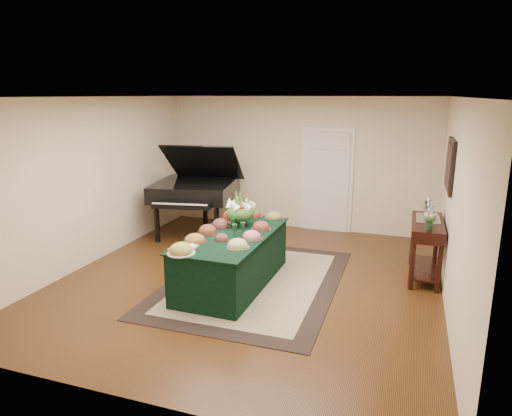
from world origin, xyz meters
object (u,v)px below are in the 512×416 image
(buffet_table, at_px, (233,259))
(mahogany_sideboard, at_px, (427,234))
(floral_centerpiece, at_px, (240,209))
(grand_piano, at_px, (196,189))

(buffet_table, distance_m, mahogany_sideboard, 2.93)
(floral_centerpiece, height_order, mahogany_sideboard, floral_centerpiece)
(buffet_table, bearing_deg, mahogany_sideboard, 23.73)
(floral_centerpiece, relative_size, grand_piano, 0.23)
(grand_piano, xyz_separation_m, mahogany_sideboard, (4.30, -0.95, -0.23))
(buffet_table, height_order, mahogany_sideboard, mahogany_sideboard)
(buffet_table, height_order, grand_piano, grand_piano)
(buffet_table, relative_size, floral_centerpiece, 4.90)
(floral_centerpiece, xyz_separation_m, grand_piano, (-1.59, 1.70, -0.13))
(grand_piano, height_order, mahogany_sideboard, grand_piano)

